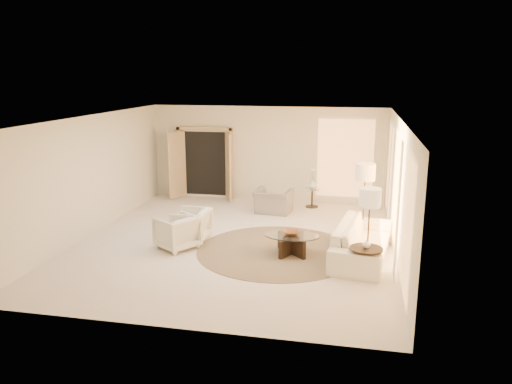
% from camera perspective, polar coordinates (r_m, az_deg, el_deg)
% --- Properties ---
extents(room, '(7.04, 8.04, 2.83)m').
position_cam_1_polar(room, '(11.03, -2.45, 1.13)').
color(room, silver).
rests_on(room, ground).
extents(windows_right, '(0.10, 6.40, 2.40)m').
position_cam_1_polar(windows_right, '(10.85, 15.65, 0.17)').
color(windows_right, '#F6AF62').
rests_on(windows_right, room).
extents(window_back_corner, '(1.70, 0.10, 2.40)m').
position_cam_1_polar(window_back_corner, '(14.60, 10.17, 3.80)').
color(window_back_corner, '#F6AF62').
rests_on(window_back_corner, room).
extents(curtains_right, '(0.06, 5.20, 2.60)m').
position_cam_1_polar(curtains_right, '(11.74, 15.11, 0.93)').
color(curtains_right, beige).
rests_on(curtains_right, room).
extents(french_doors, '(1.95, 0.66, 2.16)m').
position_cam_1_polar(french_doors, '(15.21, -5.93, 3.23)').
color(french_doors, tan).
rests_on(french_doors, room).
extents(area_rug, '(4.60, 4.60, 0.01)m').
position_cam_1_polar(area_rug, '(10.87, 2.40, -6.71)').
color(area_rug, '#443524').
rests_on(area_rug, room).
extents(sofa, '(1.34, 2.65, 0.74)m').
position_cam_1_polar(sofa, '(10.59, 12.05, -5.47)').
color(sofa, white).
rests_on(sofa, room).
extents(armchair_left, '(0.75, 0.80, 0.79)m').
position_cam_1_polar(armchair_left, '(11.55, -7.41, -3.54)').
color(armchair_left, white).
rests_on(armchair_left, room).
extents(armchair_right, '(1.05, 1.07, 0.81)m').
position_cam_1_polar(armchair_right, '(11.03, -9.01, -4.37)').
color(armchair_right, white).
rests_on(armchair_right, room).
extents(accent_chair, '(1.03, 0.72, 0.85)m').
position_cam_1_polar(accent_chair, '(13.66, 2.00, -0.64)').
color(accent_chair, gray).
rests_on(accent_chair, room).
extents(coffee_table, '(1.36, 1.36, 0.43)m').
position_cam_1_polar(coffee_table, '(10.63, 4.07, -5.71)').
color(coffee_table, black).
rests_on(coffee_table, room).
extents(end_table, '(0.62, 0.62, 0.59)m').
position_cam_1_polar(end_table, '(9.61, 12.43, -7.29)').
color(end_table, black).
rests_on(end_table, room).
extents(side_table, '(0.47, 0.47, 0.55)m').
position_cam_1_polar(side_table, '(14.32, 6.43, -0.44)').
color(side_table, '#30251B').
rests_on(side_table, room).
extents(floor_lamp_near, '(0.44, 0.44, 1.80)m').
position_cam_1_polar(floor_lamp_near, '(11.33, 12.38, 1.85)').
color(floor_lamp_near, '#30251B').
rests_on(floor_lamp_near, room).
extents(floor_lamp_far, '(0.41, 0.41, 1.68)m').
position_cam_1_polar(floor_lamp_far, '(9.50, 12.89, -1.07)').
color(floor_lamp_far, '#30251B').
rests_on(floor_lamp_far, room).
extents(bowl, '(0.40, 0.40, 0.09)m').
position_cam_1_polar(bowl, '(10.56, 4.09, -4.66)').
color(bowl, brown).
rests_on(bowl, coffee_table).
extents(end_vase, '(0.18, 0.18, 0.16)m').
position_cam_1_polar(end_vase, '(9.52, 12.51, -5.83)').
color(end_vase, white).
rests_on(end_vase, end_table).
extents(side_vase, '(0.26, 0.26, 0.25)m').
position_cam_1_polar(side_vase, '(14.24, 6.47, 0.88)').
color(side_vase, white).
rests_on(side_vase, side_table).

